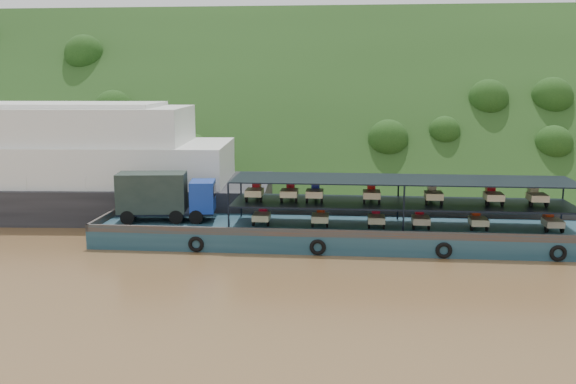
{
  "coord_description": "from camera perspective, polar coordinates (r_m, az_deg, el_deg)",
  "views": [
    {
      "loc": [
        2.35,
        -42.33,
        11.32
      ],
      "look_at": [
        -2.0,
        3.0,
        3.2
      ],
      "focal_mm": 40.0,
      "sensor_mm": 36.0,
      "label": 1
    }
  ],
  "objects": [
    {
      "name": "cargo_barge",
      "position": [
        44.8,
        3.88,
        -3.0
      ],
      "size": [
        35.0,
        7.18,
        4.69
      ],
      "color": "#123442",
      "rests_on": "ground"
    },
    {
      "name": "ground",
      "position": [
        43.88,
        2.23,
        -4.85
      ],
      "size": [
        160.0,
        160.0,
        0.0
      ],
      "primitive_type": "plane",
      "color": "brown",
      "rests_on": "ground"
    },
    {
      "name": "hillside",
      "position": [
        79.18,
        3.73,
        1.87
      ],
      "size": [
        140.0,
        39.6,
        39.6
      ],
      "primitive_type": "cube",
      "rotation": [
        0.79,
        0.0,
        0.0
      ],
      "color": "#1B3413",
      "rests_on": "ground"
    }
  ]
}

